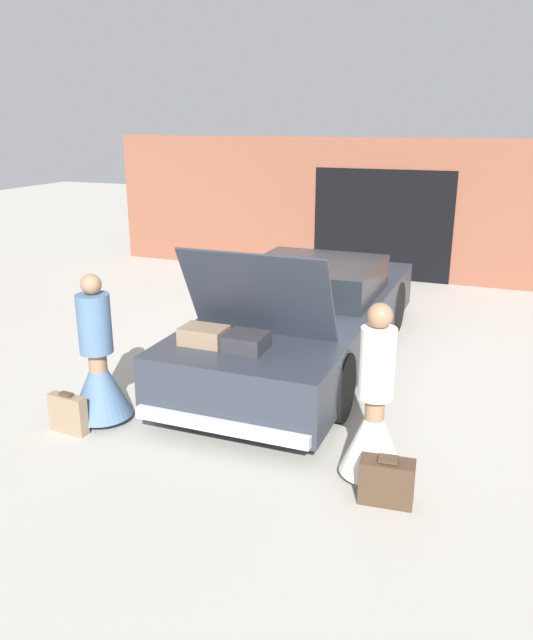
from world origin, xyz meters
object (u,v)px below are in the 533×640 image
at_px(car, 307,317).
at_px(person_right, 374,419).
at_px(suitcase_beside_left_person, 68,414).
at_px(person_left, 99,371).
at_px(suitcase_beside_right_person, 387,481).

relative_size(car, person_right, 3.28).
height_order(car, person_right, car).
relative_size(car, suitcase_beside_left_person, 12.30).
height_order(person_left, person_right, person_right).
bearing_deg(suitcase_beside_left_person, person_right, 5.03).
height_order(car, suitcase_beside_left_person, car).
relative_size(car, suitcase_beside_right_person, 11.47).
relative_size(person_left, suitcase_beside_right_person, 3.44).
bearing_deg(suitcase_beside_right_person, person_right, 121.62).
bearing_deg(car, suitcase_beside_left_person, -119.21).
bearing_deg(suitcase_beside_left_person, car, 60.79).
height_order(person_left, suitcase_beside_right_person, person_left).
height_order(car, person_left, car).
xyz_separation_m(person_right, suitcase_beside_left_person, (-3.13, -0.28, -0.39)).
xyz_separation_m(person_left, person_right, (2.96, -0.07, 0.02)).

